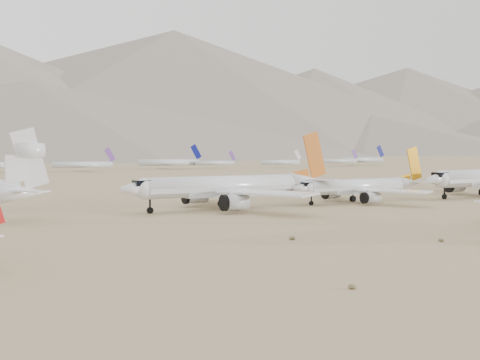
{
  "coord_description": "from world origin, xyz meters",
  "views": [
    {
      "loc": [
        -83.78,
        -59.98,
        13.94
      ],
      "look_at": [
        -16.22,
        53.93,
        7.0
      ],
      "focal_mm": 45.0,
      "sensor_mm": 36.0,
      "label": 1
    }
  ],
  "objects": [
    {
      "name": "row2_orange_tail",
      "position": [
        -14.79,
        60.16,
        5.14
      ],
      "size": [
        51.31,
        50.19,
        18.3
      ],
      "color": "white",
      "rests_on": "ground"
    },
    {
      "name": "distant_storage_row",
      "position": [
        13.32,
        310.31,
        4.33
      ],
      "size": [
        562.46,
        57.33,
        14.76
      ],
      "color": "silver",
      "rests_on": "ground"
    },
    {
      "name": "foothills",
      "position": [
        526.68,
        1100.0,
        67.15
      ],
      "size": [
        4637.5,
        1395.0,
        155.0
      ],
      "color": "slate",
      "rests_on": "ground"
    },
    {
      "name": "row2_gold_tail",
      "position": [
        22.36,
        57.42,
        4.08
      ],
      "size": [
        41.03,
        40.12,
        14.61
      ],
      "color": "white",
      "rests_on": "ground"
    }
  ]
}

